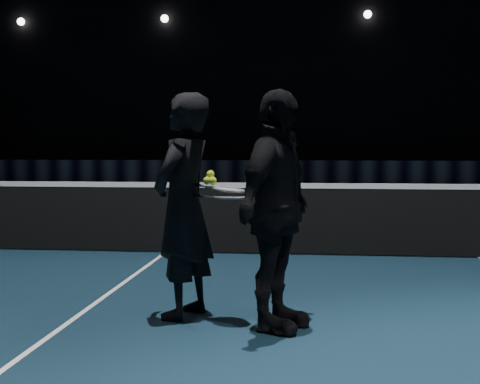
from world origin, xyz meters
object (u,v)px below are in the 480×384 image
(player_b, at_px, (276,210))
(racket_lower, at_px, (231,197))
(player_a, at_px, (183,206))
(tennis_balls, at_px, (210,179))
(racket_upper, at_px, (228,189))

(player_b, bearing_deg, racket_lower, 89.25)
(player_a, relative_size, tennis_balls, 15.66)
(player_b, bearing_deg, tennis_balls, 88.77)
(player_a, distance_m, racket_upper, 0.43)
(player_a, distance_m, racket_lower, 0.46)
(player_b, height_order, tennis_balls, player_b)
(player_a, height_order, tennis_balls, player_a)
(racket_upper, bearing_deg, player_a, -178.29)
(player_b, bearing_deg, player_a, 89.25)
(racket_upper, bearing_deg, player_b, -9.08)
(tennis_balls, bearing_deg, player_b, -21.75)
(player_a, distance_m, player_b, 0.85)
(player_b, distance_m, racket_lower, 0.41)
(racket_upper, distance_m, tennis_balls, 0.17)
(player_a, xyz_separation_m, player_b, (0.79, -0.31, 0.00))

